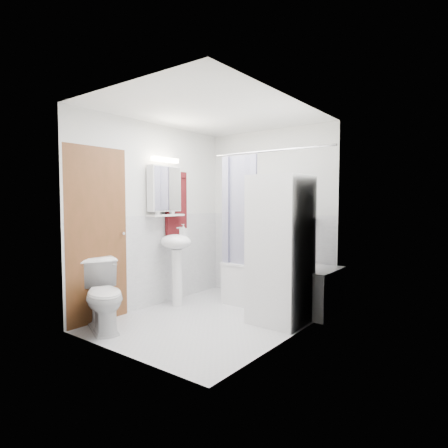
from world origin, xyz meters
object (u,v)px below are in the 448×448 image
Objects in this scene: bathtub at (281,284)px; sink at (176,253)px; washer_dryer at (280,249)px; toilet at (103,296)px.

sink is (-1.14, -0.77, 0.39)m from bathtub.
washer_dryer is at bearing -62.24° from bathtub.
sink is 1.39× the size of toilet.
bathtub is 0.88× the size of washer_dryer.
bathtub is at bearing 33.84° from sink.
washer_dryer reaches higher than sink.
sink reaches higher than toilet.
bathtub is at bearing 118.86° from washer_dryer.
sink is 1.45m from washer_dryer.
bathtub is 1.96× the size of toilet.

